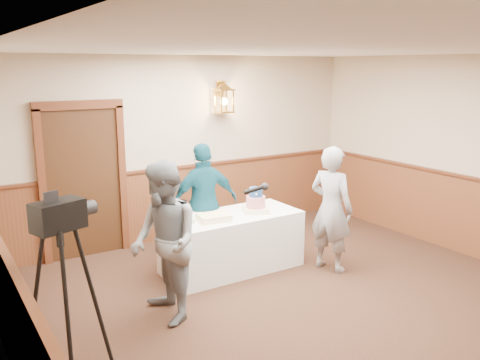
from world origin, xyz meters
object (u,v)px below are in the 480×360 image
at_px(sheet_cake_yellow, 214,217).
at_px(interviewer, 164,243).
at_px(display_table, 232,242).
at_px(tv_camera_rig, 66,306).
at_px(assistant_p, 205,203).
at_px(tiered_cake, 256,202).
at_px(baker, 331,209).
at_px(sheet_cake_green, 183,220).

xyz_separation_m(sheet_cake_yellow, interviewer, (-0.98, -0.69, 0.06)).
xyz_separation_m(display_table, interviewer, (-1.30, -0.79, 0.48)).
relative_size(interviewer, tv_camera_rig, 1.06).
height_order(display_table, sheet_cake_yellow, sheet_cake_yellow).
bearing_deg(assistant_p, tiered_cake, 137.85).
distance_m(display_table, baker, 1.37).
relative_size(sheet_cake_yellow, sheet_cake_green, 1.49).
distance_m(tiered_cake, tv_camera_rig, 3.12).
bearing_deg(sheet_cake_yellow, baker, -22.59).
bearing_deg(sheet_cake_yellow, sheet_cake_green, 158.67).
relative_size(sheet_cake_green, assistant_p, 0.16).
relative_size(tiered_cake, assistant_p, 0.26).
relative_size(sheet_cake_yellow, tv_camera_rig, 0.24).
distance_m(sheet_cake_yellow, interviewer, 1.20).
bearing_deg(tiered_cake, sheet_cake_yellow, -176.14).
height_order(assistant_p, tv_camera_rig, assistant_p).
bearing_deg(sheet_cake_green, tv_camera_rig, -140.76).
bearing_deg(tv_camera_rig, tiered_cake, 6.33).
relative_size(display_table, baker, 1.09).
xyz_separation_m(display_table, tv_camera_rig, (-2.46, -1.42, 0.35)).
bearing_deg(display_table, sheet_cake_green, 176.56).
xyz_separation_m(baker, tv_camera_rig, (-3.56, -0.73, -0.10)).
bearing_deg(baker, tiered_cake, 32.90).
bearing_deg(interviewer, tiered_cake, 117.88).
distance_m(sheet_cake_green, baker, 1.92).
height_order(display_table, sheet_cake_green, sheet_cake_green).
bearing_deg(baker, sheet_cake_green, 50.60).
height_order(tiered_cake, sheet_cake_green, tiered_cake).
xyz_separation_m(tiered_cake, sheet_cake_yellow, (-0.66, -0.04, -0.09)).
bearing_deg(tiered_cake, interviewer, -155.85).
xyz_separation_m(assistant_p, tv_camera_rig, (-2.32, -1.89, -0.10)).
bearing_deg(tv_camera_rig, baker, -8.02).
distance_m(baker, assistant_p, 1.70).
relative_size(display_table, assistant_p, 1.10).
height_order(tiered_cake, tv_camera_rig, tv_camera_rig).
xyz_separation_m(sheet_cake_yellow, sheet_cake_green, (-0.36, 0.14, -0.01)).
height_order(sheet_cake_yellow, assistant_p, assistant_p).
bearing_deg(interviewer, sheet_cake_yellow, 128.96).
distance_m(display_table, tv_camera_rig, 2.86).
height_order(sheet_cake_yellow, tv_camera_rig, tv_camera_rig).
xyz_separation_m(tiered_cake, assistant_p, (-0.48, 0.53, -0.06)).
distance_m(sheet_cake_green, interviewer, 1.04).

